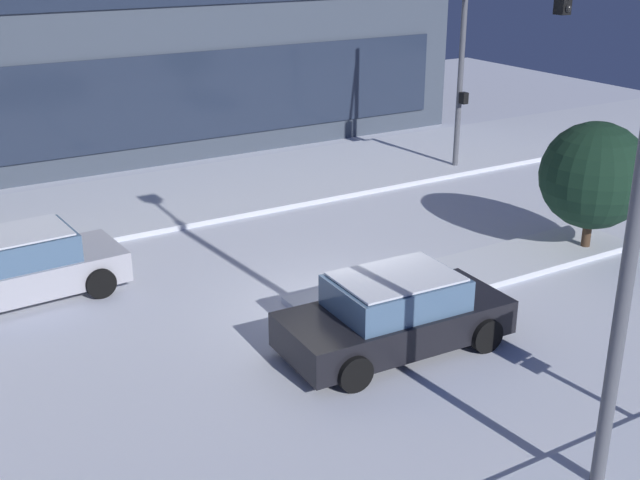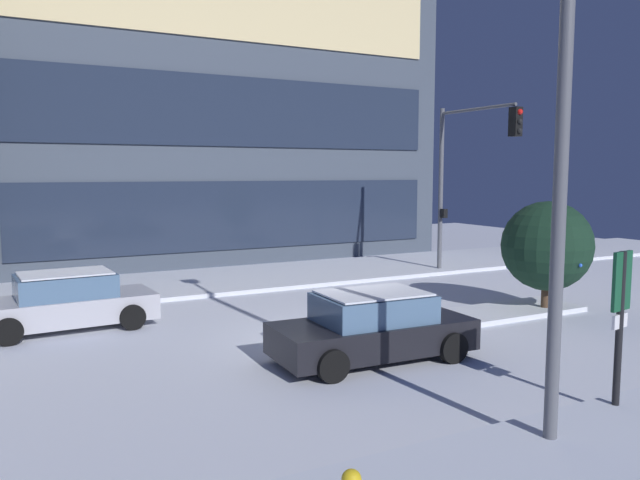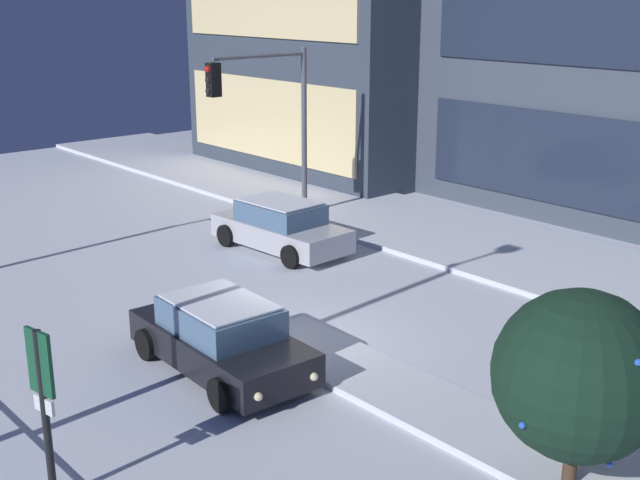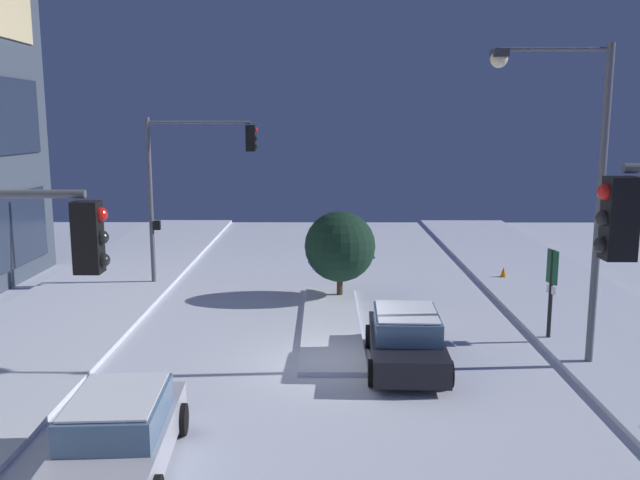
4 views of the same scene
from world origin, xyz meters
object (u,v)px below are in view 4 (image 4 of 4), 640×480
(car_far, at_px, (119,435))
(street_lamp_arched, at_px, (572,163))
(parking_info_sign, at_px, (551,283))
(traffic_light_corner_far_right, at_px, (190,172))
(car_near, at_px, (406,340))
(construction_cone, at_px, (503,274))
(decorated_tree_median, at_px, (340,246))

(car_far, xyz_separation_m, street_lamp_arched, (5.55, -10.03, 4.65))
(street_lamp_arched, distance_m, parking_info_sign, 4.14)
(street_lamp_arched, bearing_deg, traffic_light_corner_far_right, -37.11)
(traffic_light_corner_far_right, bearing_deg, car_near, -50.68)
(car_far, bearing_deg, parking_info_sign, 122.85)
(street_lamp_arched, relative_size, construction_cone, 15.10)
(car_far, bearing_deg, car_near, 129.86)
(car_near, relative_size, parking_info_sign, 1.64)
(street_lamp_arched, height_order, parking_info_sign, street_lamp_arched)
(traffic_light_corner_far_right, bearing_deg, parking_info_sign, -30.62)
(decorated_tree_median, distance_m, construction_cone, 7.56)
(car_near, bearing_deg, decorated_tree_median, 15.16)
(car_near, distance_m, parking_info_sign, 4.99)
(street_lamp_arched, bearing_deg, car_near, 1.05)
(traffic_light_corner_far_right, relative_size, street_lamp_arched, 0.79)
(parking_info_sign, bearing_deg, traffic_light_corner_far_right, -41.10)
(car_far, distance_m, traffic_light_corner_far_right, 15.08)
(car_far, xyz_separation_m, traffic_light_corner_far_right, (14.54, 1.41, 3.77))
(parking_info_sign, height_order, construction_cone, parking_info_sign)
(parking_info_sign, bearing_deg, decorated_tree_median, -49.90)
(car_near, relative_size, car_far, 0.99)
(car_far, relative_size, decorated_tree_median, 1.41)
(car_near, distance_m, street_lamp_arched, 6.19)
(car_far, distance_m, street_lamp_arched, 12.37)
(car_near, height_order, decorated_tree_median, decorated_tree_median)
(street_lamp_arched, relative_size, decorated_tree_median, 2.57)
(traffic_light_corner_far_right, height_order, construction_cone, traffic_light_corner_far_right)
(decorated_tree_median, bearing_deg, car_far, 160.75)
(street_lamp_arched, bearing_deg, car_far, 29.99)
(traffic_light_corner_far_right, relative_size, decorated_tree_median, 2.04)
(decorated_tree_median, bearing_deg, car_near, -167.15)
(car_far, relative_size, traffic_light_corner_far_right, 0.69)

